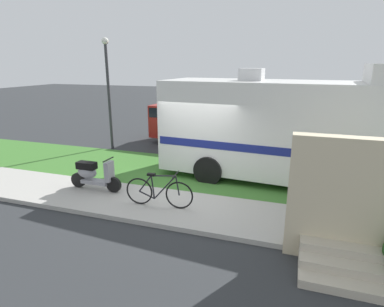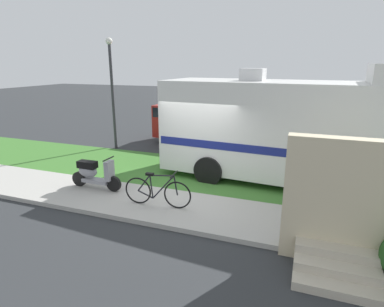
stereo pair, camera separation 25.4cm
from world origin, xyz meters
The scene contains 10 objects.
ground_plane centered at (0.00, 0.00, 0.00)m, with size 80.00×80.00×0.00m, color #2D3033.
sidewalk centered at (0.00, -1.20, 0.06)m, with size 24.00×2.00×0.12m.
grass_strip centered at (0.00, 1.50, 0.04)m, with size 24.00×3.40×0.08m.
motorhome_rv centered at (2.66, 1.79, 1.72)m, with size 7.71×2.93×3.62m.
scooter centered at (-2.53, -0.90, 0.58)m, with size 1.62×0.50×0.97m.
bicycle centered at (-0.28, -1.35, 0.51)m, with size 1.77×0.52×0.91m.
pickup_truck_near centered at (-1.40, 5.76, 0.95)m, with size 5.85×2.40×1.76m.
porch_steps centered at (3.81, -2.29, 0.97)m, with size 2.00×1.26×2.40m.
bottle_green centered at (3.06, -1.27, 0.22)m, with size 0.07×0.07×0.23m.
street_lamp_post centered at (-4.75, 3.60, 2.78)m, with size 0.28×0.28×4.63m.
Camera 2 is at (3.10, -8.02, 3.62)m, focal length 29.72 mm.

